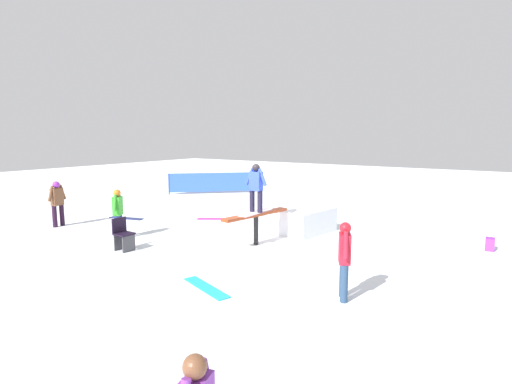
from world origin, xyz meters
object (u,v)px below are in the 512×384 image
bystander_red (344,256)px  loose_snowboard_cyan (206,288)px  bystander_brown (57,201)px  backpack_on_snow (490,244)px  rail_feature (256,218)px  main_rider_on_rail (256,189)px  loose_snowboard_magenta (216,219)px  loose_snowboard_navy (126,218)px  bystander_green (118,211)px  folding_chair (123,235)px

bystander_red → loose_snowboard_cyan: bearing=-93.9°
bystander_brown → backpack_on_snow: bystander_brown is taller
rail_feature → main_rider_on_rail: 0.84m
loose_snowboard_cyan → rail_feature: bearing=125.7°
loose_snowboard_magenta → loose_snowboard_cyan: bearing=-85.3°
loose_snowboard_cyan → loose_snowboard_magenta: size_ratio=1.07×
loose_snowboard_cyan → loose_snowboard_magenta: (-5.30, -4.14, 0.00)m
bystander_brown → loose_snowboard_navy: 2.43m
rail_feature → bystander_red: size_ratio=1.60×
bystander_green → loose_snowboard_magenta: (-3.77, 0.64, -0.83)m
bystander_green → bystander_brown: 3.08m
main_rider_on_rail → loose_snowboard_cyan: bearing=18.0°
main_rider_on_rail → folding_chair: bearing=-45.7°
bystander_green → bystander_red: size_ratio=1.00×
folding_chair → backpack_on_snow: folding_chair is taller
loose_snowboard_navy → folding_chair: folding_chair is taller
bystander_red → loose_snowboard_magenta: bearing=-148.8°
rail_feature → bystander_brown: bystander_brown is taller
main_rider_on_rail → rail_feature: bearing=0.0°
bystander_green → bystander_brown: bystander_brown is taller
bystander_green → loose_snowboard_cyan: 5.09m
rail_feature → bystander_red: bystander_red is taller
loose_snowboard_navy → loose_snowboard_cyan: bearing=-42.0°
rail_feature → loose_snowboard_navy: (-0.23, -6.00, -0.75)m
bystander_red → loose_snowboard_cyan: 2.86m
bystander_brown → bystander_red: bearing=-100.5°
main_rider_on_rail → folding_chair: main_rider_on_rail is taller
folding_chair → bystander_brown: bearing=82.9°
bystander_green → bystander_brown: size_ratio=0.97×
bystander_red → backpack_on_snow: size_ratio=4.41×
backpack_on_snow → bystander_red: bearing=154.5°
main_rider_on_rail → loose_snowboard_magenta: bearing=-121.1°
loose_snowboard_magenta → loose_snowboard_navy: (1.78, -2.84, 0.00)m
bystander_red → loose_snowboard_magenta: size_ratio=1.12×
main_rider_on_rail → loose_snowboard_magenta: main_rider_on_rail is taller
backpack_on_snow → main_rider_on_rail: bearing=114.4°
loose_snowboard_magenta → folding_chair: folding_chair is taller
main_rider_on_rail → bystander_green: bearing=-63.8°
loose_snowboard_navy → main_rider_on_rail: bearing=-17.4°
bystander_brown → loose_snowboard_cyan: 8.03m
main_rider_on_rail → loose_snowboard_magenta: 4.07m
loose_snowboard_cyan → loose_snowboard_magenta: bearing=147.1°
rail_feature → loose_snowboard_magenta: 3.82m
bystander_red → folding_chair: 6.20m
rail_feature → backpack_on_snow: bearing=128.9°
loose_snowboard_cyan → folding_chair: bearing=-173.5°
loose_snowboard_magenta → backpack_on_snow: bearing=-26.6°
bystander_brown → loose_snowboard_magenta: size_ratio=1.15×
loose_snowboard_magenta → loose_snowboard_navy: same height
rail_feature → loose_snowboard_navy: bearing=-81.8°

